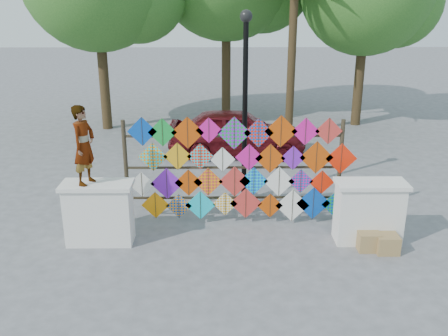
{
  "coord_description": "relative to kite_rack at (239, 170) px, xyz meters",
  "views": [
    {
      "loc": [
        -0.3,
        -9.32,
        4.75
      ],
      "look_at": [
        -0.2,
        0.6,
        1.31
      ],
      "focal_mm": 40.0,
      "sensor_mm": 36.0,
      "label": 1
    }
  ],
  "objects": [
    {
      "name": "sedan",
      "position": [
        0.15,
        4.96,
        -0.49
      ],
      "size": [
        4.26,
        1.73,
        1.45
      ],
      "primitive_type": "imported",
      "rotation": [
        0.0,
        0.0,
        1.57
      ],
      "color": "#5A0F15",
      "rests_on": "ground"
    },
    {
      "name": "cardboard_box_far",
      "position": [
        2.84,
        -1.4,
        -1.04
      ],
      "size": [
        0.43,
        0.4,
        0.36
      ],
      "primitive_type": "cube",
      "color": "olive",
      "rests_on": "ground"
    },
    {
      "name": "parapet_right",
      "position": [
        2.58,
        -0.92,
        -0.57
      ],
      "size": [
        1.4,
        0.65,
        1.28
      ],
      "color": "white",
      "rests_on": "ground"
    },
    {
      "name": "kite_rack",
      "position": [
        0.0,
        0.0,
        0.0
      ],
      "size": [
        4.98,
        0.24,
        2.41
      ],
      "color": "#31291B",
      "rests_on": "ground"
    },
    {
      "name": "cardboard_box_near",
      "position": [
        2.5,
        -1.3,
        -1.03
      ],
      "size": [
        0.42,
        0.38,
        0.38
      ],
      "primitive_type": "cube",
      "color": "olive",
      "rests_on": "ground"
    },
    {
      "name": "lamppost",
      "position": [
        0.18,
        1.28,
        1.47
      ],
      "size": [
        0.28,
        0.28,
        4.46
      ],
      "color": "black",
      "rests_on": "ground"
    },
    {
      "name": "vendor_woman",
      "position": [
        -3.0,
        -0.92,
        0.84
      ],
      "size": [
        0.54,
        0.66,
        1.55
      ],
      "primitive_type": "imported",
      "rotation": [
        0.0,
        0.0,
        1.22
      ],
      "color": "#99999E",
      "rests_on": "parapet_left"
    },
    {
      "name": "ground",
      "position": [
        -0.12,
        -0.72,
        -1.22
      ],
      "size": [
        80.0,
        80.0,
        0.0
      ],
      "primitive_type": "plane",
      "color": "gray",
      "rests_on": "ground"
    },
    {
      "name": "parapet_left",
      "position": [
        -2.82,
        -0.92,
        -0.57
      ],
      "size": [
        1.4,
        0.65,
        1.28
      ],
      "color": "white",
      "rests_on": "ground"
    }
  ]
}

